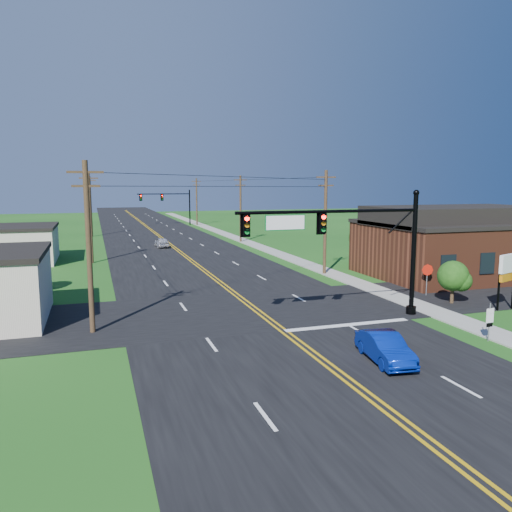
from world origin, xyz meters
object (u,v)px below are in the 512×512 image
object	(u,v)px
route_sign	(490,319)
signal_mast_main	(347,239)
blue_car	(385,348)
stop_sign	(427,273)
signal_mast_far	(167,202)

from	to	relation	value
route_sign	signal_mast_main	bearing A→B (deg)	125.85
blue_car	stop_sign	bearing A→B (deg)	54.11
signal_mast_far	blue_car	bearing A→B (deg)	-91.24
route_sign	stop_sign	distance (m)	10.31
signal_mast_far	route_sign	xyz separation A→B (m)	(4.89, -77.68, -3.41)
signal_mast_main	stop_sign	xyz separation A→B (m)	(8.54, 3.98, -3.13)
blue_car	route_sign	size ratio (longest dim) A/B	1.97
signal_mast_main	stop_sign	world-z (taller)	signal_mast_main
blue_car	stop_sign	distance (m)	14.74
signal_mast_main	signal_mast_far	size ratio (longest dim) A/B	1.03
route_sign	signal_mast_far	bearing A→B (deg)	88.18
signal_mast_far	route_sign	distance (m)	77.91
signal_mast_far	stop_sign	bearing A→B (deg)	-82.93
blue_car	route_sign	xyz separation A→B (m)	(6.60, 0.98, 0.50)
signal_mast_main	route_sign	size ratio (longest dim) A/B	5.78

